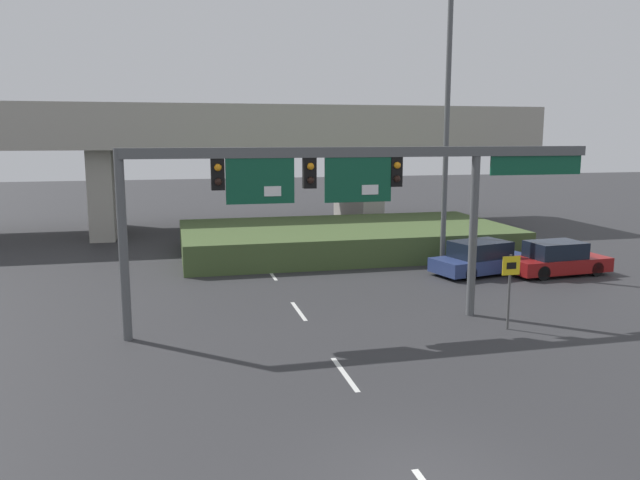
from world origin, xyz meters
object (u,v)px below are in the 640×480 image
object	(u,v)px
parked_sedan_near_right	(482,259)
speed_limit_sign	(510,281)
signal_gantry	(348,181)
highway_light_pole_near	(447,112)
parked_sedan_mid_right	(557,259)

from	to	relation	value
parked_sedan_near_right	speed_limit_sign	bearing A→B (deg)	-125.79
speed_limit_sign	parked_sedan_near_right	size ratio (longest dim) A/B	0.49
signal_gantry	parked_sedan_near_right	bearing A→B (deg)	36.57
speed_limit_sign	signal_gantry	bearing A→B (deg)	160.30
signal_gantry	highway_light_pole_near	bearing A→B (deg)	48.06
highway_light_pole_near	parked_sedan_near_right	distance (m)	6.79
parked_sedan_mid_right	parked_sedan_near_right	bearing A→B (deg)	159.56
signal_gantry	speed_limit_sign	size ratio (longest dim) A/B	6.35
speed_limit_sign	highway_light_pole_near	distance (m)	10.99
speed_limit_sign	parked_sedan_mid_right	xyz separation A→B (m)	(6.23, 6.67, -0.90)
speed_limit_sign	parked_sedan_mid_right	bearing A→B (deg)	46.94
speed_limit_sign	parked_sedan_near_right	world-z (taller)	speed_limit_sign
highway_light_pole_near	parked_sedan_mid_right	distance (m)	8.20
highway_light_pole_near	signal_gantry	bearing A→B (deg)	-131.94
speed_limit_sign	parked_sedan_mid_right	distance (m)	9.18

